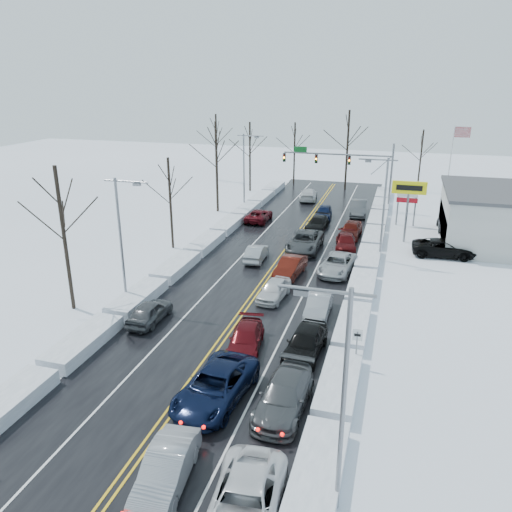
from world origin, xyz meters
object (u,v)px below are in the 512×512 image
(traffic_signal_mast, at_px, (349,163))
(flagpole, at_px, (452,161))
(oncoming_car_0, at_px, (257,260))
(tires_plus_sign, at_px, (409,192))

(traffic_signal_mast, height_order, flagpole, flagpole)
(flagpole, relative_size, oncoming_car_0, 2.42)
(tires_plus_sign, xyz_separation_m, oncoming_car_0, (-12.43, -9.07, -4.99))
(traffic_signal_mast, bearing_deg, tires_plus_sign, -59.54)
(traffic_signal_mast, xyz_separation_m, flagpole, (11.72, 2.01, 0.45))
(traffic_signal_mast, xyz_separation_m, tires_plus_sign, (7.05, -12.00, -0.49))
(traffic_signal_mast, relative_size, flagpole, 1.33)
(traffic_signal_mast, height_order, oncoming_car_0, traffic_signal_mast)
(flagpole, height_order, oncoming_car_0, flagpole)
(flagpole, distance_m, oncoming_car_0, 29.32)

